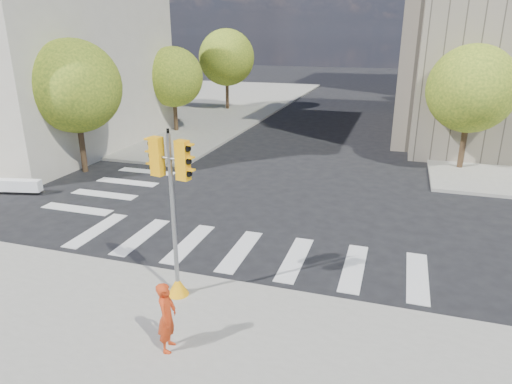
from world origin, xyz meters
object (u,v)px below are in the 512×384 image
Objects in this scene: lamp_near at (474,71)px; traffic_signal at (174,229)px; lamp_far at (452,58)px; photographer at (167,317)px.

traffic_signal is at bearing -114.53° from lamp_near.
lamp_near is 1.85× the size of traffic_signal.
lamp_far is 34.33m from traffic_signal.
lamp_far reaches higher than photographer.
lamp_far is 5.06× the size of photographer.
lamp_far is at bearing -23.79° from photographer.
lamp_near is at bearing -90.00° from lamp_far.
photographer is at bearing -57.84° from traffic_signal.
traffic_signal is at bearing -104.75° from lamp_far.
photographer is (-7.92, -21.13, -3.63)m from lamp_near.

